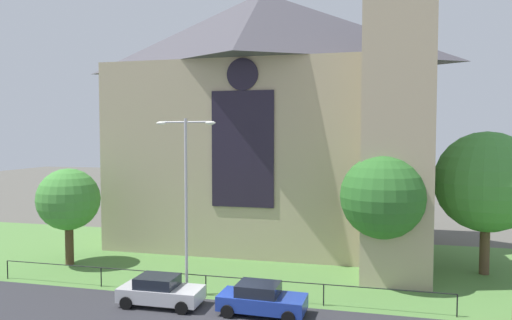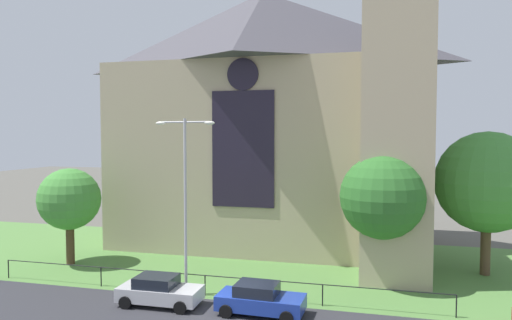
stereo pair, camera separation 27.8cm
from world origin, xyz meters
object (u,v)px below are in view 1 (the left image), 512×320
Objects in this scene: parked_car_blue at (261,299)px; tree_right_near at (383,198)px; church_building at (270,115)px; tree_left_near at (68,200)px; streetlamp_near at (186,186)px; parked_car_silver at (160,291)px; tree_right_far at (486,182)px.

tree_right_near is at bearing 48.37° from parked_car_blue.
church_building reaches higher than tree_left_near.
streetlamp_near is (-1.83, -13.05, -4.31)m from church_building.
church_building is 17.85m from parked_car_silver.
tree_right_far is 20.50m from parked_car_silver.
tree_left_near is at bearing 160.93° from parked_car_blue.
tree_right_far is (14.75, -5.05, -4.50)m from church_building.
tree_left_near is 10.76m from streetlamp_near.
tree_right_far is at bearing 9.00° from tree_left_near.
parked_car_blue is at bearing 0.07° from parked_car_silver.
church_building reaches higher than streetlamp_near.
church_building is 17.83m from parked_car_blue.
streetlamp_near is 5.57m from parked_car_silver.
parked_car_blue is (-12.01, -9.77, -5.03)m from tree_right_far.
streetlamp_near reaches higher than parked_car_silver.
streetlamp_near is (-10.32, -4.27, 0.88)m from tree_right_near.
streetlamp_near is 7.16m from parked_car_blue.
parked_car_silver and parked_car_blue have the same top height.
streetlamp_near is at bearing -154.24° from tree_right_far.
tree_left_near is 1.52× the size of parked_car_blue.
parked_car_blue is at bearing -21.10° from streetlamp_near.
streetlamp_near reaches higher than tree_right_near.
tree_left_near is at bearing -171.00° from tree_right_far.
tree_right_far is 18.41m from streetlamp_near.
tree_right_far is at bearing 29.05° from parked_car_silver.
streetlamp_near reaches higher than tree_left_near.
tree_right_near is at bearing 28.40° from parked_car_silver.
church_building is 2.92× the size of tree_right_far.
tree_right_near is at bearing -45.98° from church_building.
parked_car_blue is at bearing -140.87° from tree_right_far.
tree_right_far is at bearing 25.76° from streetlamp_near.
church_building is 6.16× the size of parked_car_silver.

